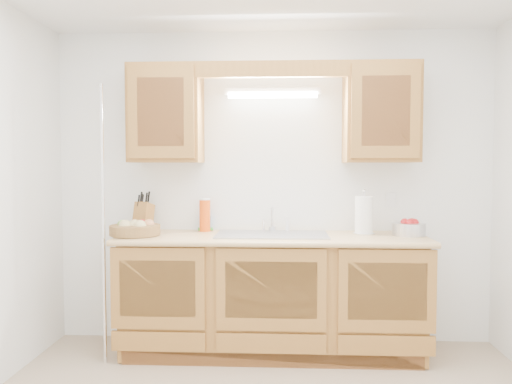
# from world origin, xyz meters

# --- Properties ---
(room) EXTENTS (3.52, 3.50, 2.50)m
(room) POSITION_xyz_m (0.00, 0.00, 1.25)
(room) COLOR tan
(room) RESTS_ON ground
(base_cabinets) EXTENTS (2.20, 0.60, 0.86)m
(base_cabinets) POSITION_xyz_m (0.00, 1.20, 0.44)
(base_cabinets) COLOR #A97131
(base_cabinets) RESTS_ON ground
(countertop) EXTENTS (2.30, 0.63, 0.04)m
(countertop) POSITION_xyz_m (0.00, 1.19, 0.88)
(countertop) COLOR tan
(countertop) RESTS_ON base_cabinets
(upper_cabinet_left) EXTENTS (0.55, 0.33, 0.75)m
(upper_cabinet_left) POSITION_xyz_m (-0.83, 1.33, 1.83)
(upper_cabinet_left) COLOR #A97131
(upper_cabinet_left) RESTS_ON room
(upper_cabinet_right) EXTENTS (0.55, 0.33, 0.75)m
(upper_cabinet_right) POSITION_xyz_m (0.83, 1.33, 1.83)
(upper_cabinet_right) COLOR #A97131
(upper_cabinet_right) RESTS_ON room
(valance) EXTENTS (2.20, 0.05, 0.12)m
(valance) POSITION_xyz_m (0.00, 1.19, 2.14)
(valance) COLOR #A97131
(valance) RESTS_ON room
(fluorescent_fixture) EXTENTS (0.76, 0.08, 0.08)m
(fluorescent_fixture) POSITION_xyz_m (0.00, 1.42, 2.00)
(fluorescent_fixture) COLOR white
(fluorescent_fixture) RESTS_ON room
(sink) EXTENTS (0.84, 0.46, 0.36)m
(sink) POSITION_xyz_m (0.00, 1.21, 0.83)
(sink) COLOR #9E9EA3
(sink) RESTS_ON countertop
(wire_shelf_pole) EXTENTS (0.03, 0.03, 2.00)m
(wire_shelf_pole) POSITION_xyz_m (-1.20, 0.94, 1.00)
(wire_shelf_pole) COLOR silver
(wire_shelf_pole) RESTS_ON ground
(outlet_plate) EXTENTS (0.08, 0.01, 0.12)m
(outlet_plate) POSITION_xyz_m (0.95, 1.49, 1.15)
(outlet_plate) COLOR white
(outlet_plate) RESTS_ON room
(fruit_basket) EXTENTS (0.41, 0.41, 0.12)m
(fruit_basket) POSITION_xyz_m (-1.03, 1.14, 0.95)
(fruit_basket) COLOR olive
(fruit_basket) RESTS_ON countertop
(knife_block) EXTENTS (0.16, 0.21, 0.33)m
(knife_block) POSITION_xyz_m (-1.03, 1.37, 1.02)
(knife_block) COLOR #A97131
(knife_block) RESTS_ON countertop
(orange_canister) EXTENTS (0.10, 0.10, 0.26)m
(orange_canister) POSITION_xyz_m (-0.54, 1.40, 1.03)
(orange_canister) COLOR #F7520D
(orange_canister) RESTS_ON countertop
(soap_bottle) EXTENTS (0.09, 0.09, 0.18)m
(soap_bottle) POSITION_xyz_m (-0.54, 1.44, 0.99)
(soap_bottle) COLOR blue
(soap_bottle) RESTS_ON countertop
(sponge) EXTENTS (0.13, 0.09, 0.02)m
(sponge) POSITION_xyz_m (-0.54, 1.43, 0.91)
(sponge) COLOR #CC333F
(sponge) RESTS_ON countertop
(paper_towel) EXTENTS (0.17, 0.17, 0.34)m
(paper_towel) POSITION_xyz_m (0.70, 1.28, 1.04)
(paper_towel) COLOR silver
(paper_towel) RESTS_ON countertop
(apple_bowl) EXTENTS (0.32, 0.32, 0.13)m
(apple_bowl) POSITION_xyz_m (1.03, 1.24, 0.96)
(apple_bowl) COLOR silver
(apple_bowl) RESTS_ON countertop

